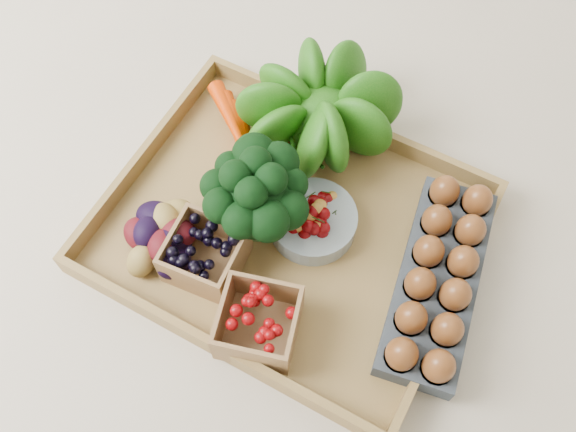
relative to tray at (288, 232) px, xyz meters
The scene contains 10 objects.
ground 0.01m from the tray, ahead, with size 4.00×4.00×0.00m, color beige.
tray is the anchor object (origin of this frame).
carrots 0.15m from the tray, 147.40° to the left, with size 0.19×0.14×0.05m, color #D73300, non-canonical shape.
lettuce 0.21m from the tray, 103.15° to the left, with size 0.17×0.17×0.17m, color #104E0C.
broccoli 0.09m from the tray, 154.50° to the right, with size 0.16×0.16×0.13m, color black, non-canonical shape.
cherry_bowl 0.05m from the tray, 36.13° to the left, with size 0.14×0.14×0.04m, color #8C9EA5.
egg_carton 0.24m from the tray, ahead, with size 0.11×0.32×0.04m, color #383E47.
potatoes 0.19m from the tray, 143.69° to the right, with size 0.15×0.15×0.08m, color #420A10, non-canonical shape.
punnet_blackberry 0.14m from the tray, 125.72° to the right, with size 0.11×0.11×0.07m, color black.
punnet_raspberry 0.18m from the tray, 75.54° to the right, with size 0.11×0.11×0.07m, color #730507.
Camera 1 is at (0.22, -0.40, 0.92)m, focal length 40.00 mm.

